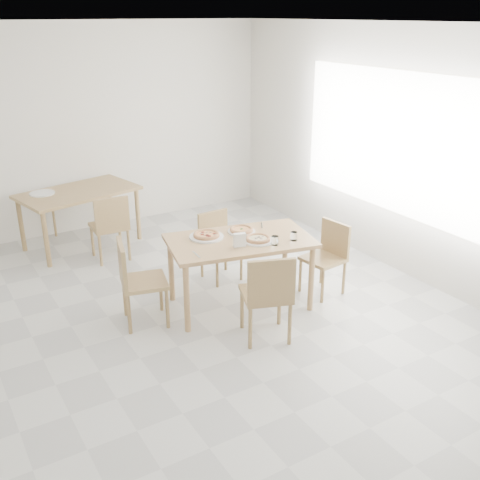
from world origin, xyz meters
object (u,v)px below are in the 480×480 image
chair_south (268,292)px  napkin_holder (240,241)px  pizza_mushroom (258,239)px  main_table (240,247)px  pizza_margherita (241,230)px  plate_empty (42,193)px  chair_east (328,252)px  chair_back_n (49,199)px  chair_west (135,277)px  tumbler_a (294,236)px  tumbler_b (275,241)px  plate_margherita (241,232)px  plate_mushroom (258,241)px  pizza_pepperoni (206,235)px  chair_north (218,240)px  second_table (78,197)px  plate_pepperoni (206,237)px  chair_back_s (110,223)px

chair_south → napkin_holder: 0.63m
pizza_mushroom → napkin_holder: napkin_holder is taller
main_table → pizza_margherita: 0.22m
chair_south → plate_empty: 3.56m
chair_east → chair_back_n: (-2.12, 3.52, -0.00)m
chair_west → tumbler_a: size_ratio=9.83×
chair_east → tumbler_b: bearing=-90.7°
pizza_margherita → tumbler_a: (0.34, -0.46, 0.01)m
plate_margherita → pizza_margherita: bearing=180.0°
chair_south → plate_mushroom: bearing=-94.5°
main_table → tumbler_b: size_ratio=17.36×
pizza_margherita → pizza_pepperoni: size_ratio=0.82×
napkin_holder → chair_back_n: bearing=121.8°
chair_north → pizza_pepperoni: size_ratio=2.22×
tumbler_b → second_table: size_ratio=0.06×
chair_south → chair_north: size_ratio=1.14×
plate_margherita → second_table: (-1.04, 2.36, -0.09)m
chair_west → plate_mushroom: chair_west is taller
main_table → chair_south: 0.76m
pizza_margherita → tumbler_a: tumbler_a is taller
chair_east → second_table: (-1.92, 2.72, 0.20)m
main_table → napkin_holder: size_ratio=10.95×
chair_west → main_table: bearing=-86.9°
plate_pepperoni → chair_back_n: (-0.86, 3.08, -0.30)m
main_table → napkin_holder: bearing=-110.1°
main_table → plate_empty: plate_empty is taller
chair_west → tumbler_a: chair_west is taller
chair_north → second_table: chair_north is taller
tumbler_b → chair_back_n: size_ratio=0.12×
second_table → main_table: bearing=-82.4°
tumbler_b → napkin_holder: (-0.33, 0.13, 0.02)m
plate_margherita → plate_mushroom: 0.30m
pizza_pepperoni → second_table: 2.39m
chair_east → plate_mushroom: chair_east is taller
chair_west → plate_margherita: size_ratio=3.00×
pizza_margherita → pizza_mushroom: 0.30m
plate_mushroom → napkin_holder: 0.24m
tumbler_a → second_table: bearing=116.1°
plate_margherita → pizza_mushroom: bearing=-88.2°
chair_east → pizza_pepperoni: 1.37m
napkin_holder → chair_south: bearing=-77.8°
chair_west → plate_pepperoni: 0.83m
chair_west → tumbler_b: 1.41m
chair_north → plate_empty: size_ratio=2.51×
chair_back_s → chair_back_n: bearing=-73.4°
plate_pepperoni → second_table: size_ratio=0.22×
plate_mushroom → tumbler_b: size_ratio=3.30×
pizza_pepperoni → second_table: (-0.66, 2.29, -0.12)m
main_table → tumbler_a: 0.56m
tumbler_b → napkin_holder: size_ratio=0.63×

